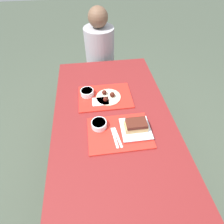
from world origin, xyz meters
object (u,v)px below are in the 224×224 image
at_px(tray_near, 120,132).
at_px(wings_plate_far, 108,96).
at_px(person_seated_across, 100,48).
at_px(tray_far, 105,97).
at_px(bowl_coleslaw_near, 99,124).
at_px(bowl_coleslaw_far, 87,92).
at_px(brisket_sandwich_plate, 136,127).

relative_size(tray_near, wings_plate_far, 2.17).
distance_m(tray_near, person_seated_across, 1.18).
bearing_deg(tray_far, bowl_coleslaw_near, -103.68).
height_order(tray_near, bowl_coleslaw_far, bowl_coleslaw_far).
relative_size(bowl_coleslaw_near, brisket_sandwich_plate, 0.53).
height_order(brisket_sandwich_plate, wings_plate_far, brisket_sandwich_plate).
relative_size(tray_far, brisket_sandwich_plate, 2.13).
bearing_deg(wings_plate_far, bowl_coleslaw_far, 160.62).
height_order(bowl_coleslaw_near, brisket_sandwich_plate, brisket_sandwich_plate).
relative_size(tray_far, person_seated_across, 0.59).
relative_size(tray_near, brisket_sandwich_plate, 2.13).
bearing_deg(wings_plate_far, bowl_coleslaw_near, -108.79).
height_order(tray_far, bowl_coleslaw_far, bowl_coleslaw_far).
distance_m(tray_far, bowl_coleslaw_near, 0.32).
xyz_separation_m(brisket_sandwich_plate, wings_plate_far, (-0.15, 0.36, -0.02)).
bearing_deg(bowl_coleslaw_near, bowl_coleslaw_far, 101.34).
xyz_separation_m(tray_near, brisket_sandwich_plate, (0.12, 0.01, 0.04)).
bearing_deg(brisket_sandwich_plate, wings_plate_far, 113.08).
height_order(bowl_coleslaw_near, person_seated_across, person_seated_across).
relative_size(bowl_coleslaw_far, wings_plate_far, 0.54).
relative_size(bowl_coleslaw_near, person_seated_across, 0.15).
bearing_deg(bowl_coleslaw_near, tray_far, 76.32).
relative_size(tray_far, wings_plate_far, 2.17).
distance_m(tray_far, bowl_coleslaw_far, 0.16).
relative_size(tray_near, bowl_coleslaw_near, 4.04).
xyz_separation_m(tray_far, person_seated_across, (0.02, 0.79, 0.03)).
relative_size(bowl_coleslaw_near, bowl_coleslaw_far, 1.00).
height_order(tray_far, bowl_coleslaw_near, bowl_coleslaw_near).
relative_size(tray_near, bowl_coleslaw_far, 4.04).
bearing_deg(bowl_coleslaw_far, tray_near, -63.78).
xyz_separation_m(tray_near, wings_plate_far, (-0.04, 0.36, 0.02)).
bearing_deg(wings_plate_far, tray_far, 143.48).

